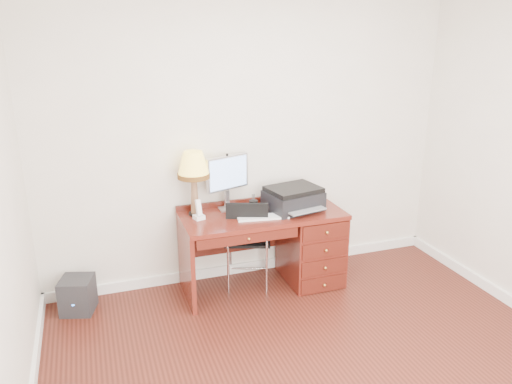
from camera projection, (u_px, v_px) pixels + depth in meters
name	position (u px, v px, depth m)	size (l,w,h in m)	color
ground	(328.00, 376.00, 3.58)	(4.00, 4.00, 0.00)	#37130C
room_shell	(293.00, 323.00, 4.13)	(4.00, 4.00, 4.00)	silver
desk	(294.00, 242.00, 4.81)	(1.50, 0.67, 0.75)	maroon
monitor	(228.00, 176.00, 4.62)	(0.43, 0.22, 0.51)	silver
keyboard	(263.00, 217.00, 4.48)	(0.46, 0.13, 0.02)	white
mouse_pad	(263.00, 215.00, 4.53)	(0.22, 0.22, 0.04)	black
printer	(293.00, 198.00, 4.68)	(0.56, 0.47, 0.22)	black
leg_lamp	(194.00, 169.00, 4.43)	(0.29, 0.29, 0.59)	black
phone	(199.00, 213.00, 4.44)	(0.11, 0.11, 0.18)	white
pen_cup	(253.00, 206.00, 4.65)	(0.08, 0.08, 0.10)	black
chair	(250.00, 234.00, 4.66)	(0.54, 0.55, 0.90)	black
equipment_box	(78.00, 295.00, 4.36)	(0.27, 0.27, 0.31)	black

